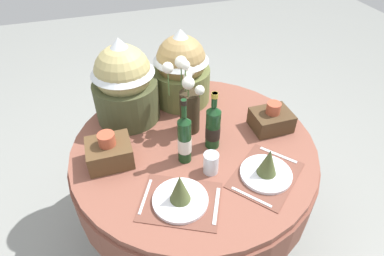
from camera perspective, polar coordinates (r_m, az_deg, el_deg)
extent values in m
plane|color=gray|center=(2.24, 0.25, -16.62)|extent=(8.00, 8.00, 0.00)
cylinder|color=brown|center=(1.70, 0.32, -3.24)|extent=(1.25, 1.25, 0.04)
cylinder|color=brown|center=(1.79, 0.30, -6.29)|extent=(1.28, 1.28, 0.22)
cylinder|color=black|center=(1.95, 0.28, -10.77)|extent=(0.12, 0.12, 0.66)
cylinder|color=black|center=(2.23, 0.25, -16.41)|extent=(0.61, 0.61, 0.03)
cube|color=brown|center=(1.43, -2.04, -12.72)|extent=(0.42, 0.38, 0.00)
cylinder|color=white|center=(1.42, -2.05, -12.48)|extent=(0.24, 0.24, 0.02)
cone|color=#4C562D|center=(1.36, -2.13, -10.47)|extent=(0.09, 0.09, 0.14)
cube|color=silver|center=(1.46, -8.17, -11.76)|extent=(0.10, 0.18, 0.00)
cube|color=silver|center=(1.42, 4.30, -13.40)|extent=(0.10, 0.18, 0.00)
cube|color=brown|center=(1.56, 12.76, -8.04)|extent=(0.43, 0.42, 0.00)
cylinder|color=white|center=(1.56, 12.82, -7.80)|extent=(0.24, 0.24, 0.02)
cone|color=#4C562D|center=(1.50, 13.24, -5.78)|extent=(0.09, 0.09, 0.14)
cube|color=silver|center=(1.46, 10.34, -11.79)|extent=(0.13, 0.15, 0.00)
cube|color=silver|center=(1.67, 14.88, -4.58)|extent=(0.13, 0.16, 0.00)
cylinder|color=#332819|center=(1.70, -0.40, 2.84)|extent=(0.10, 0.10, 0.23)
sphere|color=white|center=(1.57, 1.35, 6.63)|extent=(0.05, 0.05, 0.05)
cylinder|color=#4C7038|center=(1.59, 1.34, 5.79)|extent=(0.01, 0.01, 0.03)
sphere|color=white|center=(1.56, -0.61, 7.90)|extent=(0.06, 0.06, 0.06)
cylinder|color=#4C7038|center=(1.59, -0.60, 6.40)|extent=(0.01, 0.01, 0.06)
sphere|color=white|center=(1.60, -1.94, 11.45)|extent=(0.06, 0.06, 0.06)
cylinder|color=#4C7038|center=(1.64, -1.88, 8.94)|extent=(0.01, 0.01, 0.12)
sphere|color=white|center=(1.61, -0.75, 9.10)|extent=(0.04, 0.04, 0.04)
cylinder|color=#4C7038|center=(1.63, -0.74, 7.70)|extent=(0.01, 0.01, 0.07)
sphere|color=white|center=(1.57, -1.08, 10.96)|extent=(0.05, 0.05, 0.05)
cylinder|color=#4C7038|center=(1.61, -1.04, 8.45)|extent=(0.01, 0.01, 0.13)
sphere|color=white|center=(1.54, -4.29, 10.48)|extent=(0.05, 0.05, 0.05)
cylinder|color=#4C7038|center=(1.58, -4.14, 7.79)|extent=(0.01, 0.01, 0.14)
sphere|color=white|center=(1.63, -0.38, 9.87)|extent=(0.05, 0.05, 0.05)
cylinder|color=#4C7038|center=(1.66, -0.38, 8.35)|extent=(0.01, 0.01, 0.07)
cylinder|color=#143819|center=(1.61, 3.68, -0.21)|extent=(0.07, 0.07, 0.21)
cylinder|color=black|center=(1.62, 3.66, -0.67)|extent=(0.07, 0.07, 0.07)
cone|color=#143819|center=(1.53, 3.87, 3.32)|extent=(0.07, 0.07, 0.03)
cylinder|color=#143819|center=(1.50, 3.96, 4.95)|extent=(0.03, 0.03, 0.07)
cylinder|color=#B29933|center=(1.49, 4.00, 5.74)|extent=(0.03, 0.03, 0.02)
cylinder|color=#143819|center=(1.52, -1.31, -2.38)|extent=(0.06, 0.06, 0.23)
cylinder|color=silver|center=(1.53, -1.30, -2.90)|extent=(0.07, 0.07, 0.08)
cone|color=#143819|center=(1.44, -1.38, 1.51)|extent=(0.06, 0.06, 0.03)
cylinder|color=#143819|center=(1.40, -1.42, 3.43)|extent=(0.02, 0.02, 0.09)
cylinder|color=black|center=(1.38, -1.44, 4.54)|extent=(0.03, 0.03, 0.02)
cylinder|color=silver|center=(1.51, 3.34, -6.14)|extent=(0.07, 0.07, 0.11)
cylinder|color=#474C2D|center=(1.83, -11.30, 4.82)|extent=(0.35, 0.35, 0.22)
sphere|color=tan|center=(1.74, -12.02, 9.47)|extent=(0.30, 0.30, 0.30)
cone|color=silver|center=(1.69, -12.46, 12.26)|extent=(0.33, 0.33, 0.19)
cylinder|color=olive|center=(1.95, -1.83, 7.62)|extent=(0.33, 0.33, 0.20)
sphere|color=#9E7F4C|center=(1.87, -1.94, 11.79)|extent=(0.28, 0.28, 0.28)
cone|color=silver|center=(1.83, -2.00, 14.33)|extent=(0.32, 0.32, 0.18)
cube|color=brown|center=(1.60, -14.25, -4.15)|extent=(0.21, 0.18, 0.11)
cylinder|color=#B24C33|center=(1.55, -14.75, -1.84)|extent=(0.08, 0.08, 0.06)
cube|color=#47331E|center=(1.80, 13.70, 1.33)|extent=(0.20, 0.17, 0.10)
cylinder|color=#B24C33|center=(1.75, 14.09, 3.39)|extent=(0.07, 0.07, 0.06)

